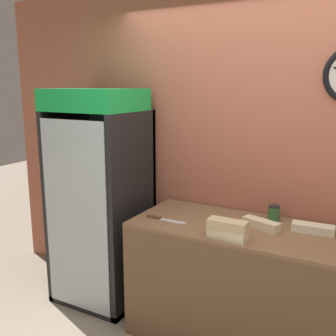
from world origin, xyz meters
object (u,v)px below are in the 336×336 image
object	(u,v)px
sandwich_stack_middle	(228,225)
chefs_knife	(161,218)
beverage_cooler	(103,187)
sandwich_flat_right	(261,224)
condiment_jar	(274,213)
sandwich_stack_bottom	(227,234)
sandwich_flat_left	(313,228)

from	to	relation	value
sandwich_stack_middle	chefs_knife	size ratio (longest dim) A/B	0.82
beverage_cooler	sandwich_flat_right	xyz separation A→B (m)	(1.41, -0.04, -0.08)
sandwich_flat_right	chefs_knife	bearing A→B (deg)	-165.82
chefs_knife	condiment_jar	world-z (taller)	condiment_jar
sandwich_stack_bottom	sandwich_flat_left	size ratio (longest dim) A/B	0.93
sandwich_flat_left	chefs_knife	xyz separation A→B (m)	(-1.04, -0.27, -0.02)
sandwich_stack_middle	chefs_knife	distance (m)	0.59
sandwich_flat_left	sandwich_flat_right	bearing A→B (deg)	-164.15
sandwich_stack_middle	chefs_knife	xyz separation A→B (m)	(-0.57, 0.12, -0.09)
sandwich_stack_middle	sandwich_flat_left	bearing A→B (deg)	39.88
sandwich_stack_bottom	sandwich_stack_middle	size ratio (longest dim) A/B	1.02
sandwich_flat_left	sandwich_stack_middle	bearing A→B (deg)	-140.12
beverage_cooler	sandwich_flat_left	size ratio (longest dim) A/B	6.57
sandwich_flat_right	chefs_knife	size ratio (longest dim) A/B	0.89
sandwich_flat_left	condiment_jar	bearing A→B (deg)	158.55
sandwich_stack_middle	beverage_cooler	bearing A→B (deg)	165.16
sandwich_flat_right	chefs_knife	world-z (taller)	sandwich_flat_right
sandwich_stack_bottom	sandwich_flat_right	xyz separation A→B (m)	(0.14, 0.30, -0.00)
sandwich_flat_right	condiment_jar	distance (m)	0.22
sandwich_stack_middle	chefs_knife	world-z (taller)	sandwich_stack_middle
condiment_jar	chefs_knife	bearing A→B (deg)	-152.38
beverage_cooler	chefs_knife	world-z (taller)	beverage_cooler
sandwich_stack_bottom	sandwich_stack_middle	bearing A→B (deg)	0.00
chefs_knife	sandwich_stack_bottom	bearing A→B (deg)	-11.95
sandwich_stack_middle	condiment_jar	size ratio (longest dim) A/B	2.26
beverage_cooler	chefs_knife	distance (m)	0.74
sandwich_stack_bottom	sandwich_flat_right	distance (m)	0.33
chefs_knife	sandwich_flat_left	bearing A→B (deg)	14.71
beverage_cooler	condiment_jar	bearing A→B (deg)	6.89
sandwich_stack_middle	sandwich_flat_left	xyz separation A→B (m)	(0.47, 0.39, -0.07)
sandwich_flat_right	condiment_jar	xyz separation A→B (m)	(0.03, 0.21, 0.03)
sandwich_flat_right	beverage_cooler	bearing A→B (deg)	178.54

